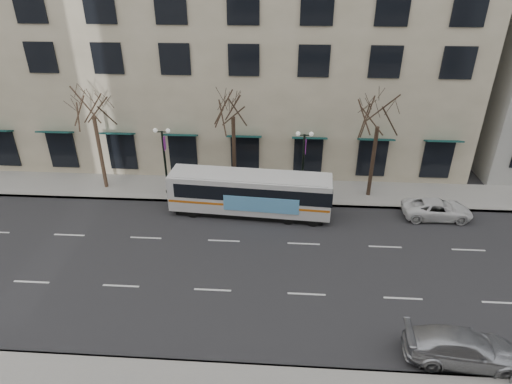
# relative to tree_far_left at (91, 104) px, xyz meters

# --- Properties ---
(ground) EXTENTS (160.00, 160.00, 0.00)m
(ground) POSITION_rel_tree_far_left_xyz_m (10.00, -8.80, -6.70)
(ground) COLOR black
(ground) RESTS_ON ground
(sidewalk_far) EXTENTS (80.00, 4.00, 0.15)m
(sidewalk_far) POSITION_rel_tree_far_left_xyz_m (15.00, 0.20, -6.62)
(sidewalk_far) COLOR gray
(sidewalk_far) RESTS_ON ground
(building_hotel) EXTENTS (40.00, 20.00, 24.00)m
(building_hotel) POSITION_rel_tree_far_left_xyz_m (8.00, 12.20, 5.30)
(building_hotel) COLOR tan
(building_hotel) RESTS_ON ground
(tree_far_left) EXTENTS (3.60, 3.60, 8.34)m
(tree_far_left) POSITION_rel_tree_far_left_xyz_m (0.00, 0.00, 0.00)
(tree_far_left) COLOR black
(tree_far_left) RESTS_ON ground
(tree_far_mid) EXTENTS (3.60, 3.60, 8.55)m
(tree_far_mid) POSITION_rel_tree_far_left_xyz_m (10.00, 0.00, 0.21)
(tree_far_mid) COLOR black
(tree_far_mid) RESTS_ON ground
(tree_far_right) EXTENTS (3.60, 3.60, 8.06)m
(tree_far_right) POSITION_rel_tree_far_left_xyz_m (20.00, 0.00, -0.28)
(tree_far_right) COLOR black
(tree_far_right) RESTS_ON ground
(lamp_post_left) EXTENTS (1.22, 0.45, 5.21)m
(lamp_post_left) POSITION_rel_tree_far_left_xyz_m (5.01, -0.60, -3.75)
(lamp_post_left) COLOR black
(lamp_post_left) RESTS_ON ground
(lamp_post_right) EXTENTS (1.22, 0.45, 5.21)m
(lamp_post_right) POSITION_rel_tree_far_left_xyz_m (15.01, -0.60, -3.75)
(lamp_post_right) COLOR black
(lamp_post_right) RESTS_ON ground
(city_bus) EXTENTS (11.11, 3.19, 2.97)m
(city_bus) POSITION_rel_tree_far_left_xyz_m (11.46, -3.01, -5.07)
(city_bus) COLOR silver
(city_bus) RESTS_ON ground
(silver_car) EXTENTS (5.11, 2.37, 1.45)m
(silver_car) POSITION_rel_tree_far_left_xyz_m (21.55, -14.88, -5.98)
(silver_car) COLOR #A8AAB0
(silver_car) RESTS_ON ground
(white_pickup) EXTENTS (4.62, 2.18, 1.28)m
(white_pickup) POSITION_rel_tree_far_left_xyz_m (24.14, -2.73, -6.06)
(white_pickup) COLOR silver
(white_pickup) RESTS_ON ground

